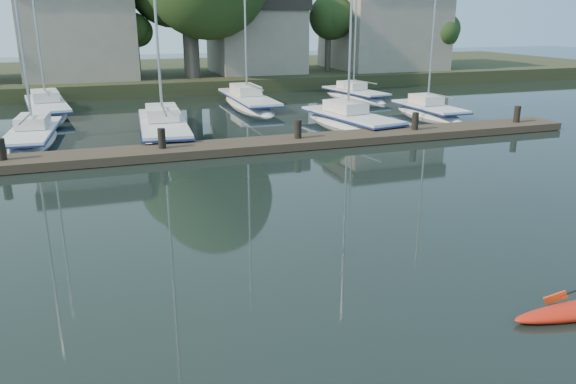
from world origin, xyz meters
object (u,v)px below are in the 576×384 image
object	(u,v)px
sailboat_5	(48,116)
sailboat_7	(355,100)
dock	(233,147)
sailboat_2	(164,138)
sailboat_6	(248,108)
sailboat_1	(34,145)
sailboat_3	(350,129)
sailboat_4	(428,118)

from	to	relation	value
sailboat_5	sailboat_7	xyz separation A→B (m)	(20.43, -0.35, 0.02)
dock	sailboat_2	distance (m)	5.32
dock	sailboat_5	size ratio (longest dim) A/B	2.17
sailboat_6	sailboat_1	bearing A→B (deg)	-149.23
dock	sailboat_5	bearing A→B (deg)	120.89
sailboat_3	sailboat_5	distance (m)	18.43
sailboat_1	sailboat_6	distance (m)	14.42
sailboat_2	sailboat_6	xyz separation A→B (m)	(6.45, 7.69, 0.01)
sailboat_3	sailboat_5	bearing A→B (deg)	137.78
sailboat_4	sailboat_5	size ratio (longest dim) A/B	0.72
dock	sailboat_2	size ratio (longest dim) A/B	2.12
sailboat_2	sailboat_5	distance (m)	10.66
sailboat_4	sailboat_6	xyz separation A→B (m)	(-9.11, 7.17, -0.01)
sailboat_1	sailboat_5	xyz separation A→B (m)	(0.15, 8.53, -0.02)
sailboat_2	sailboat_7	world-z (taller)	sailboat_2
sailboat_1	sailboat_7	xyz separation A→B (m)	(20.58, 8.18, 0.00)
dock	sailboat_6	bearing A→B (deg)	71.80
sailboat_1	sailboat_2	distance (m)	5.99
sailboat_7	dock	bearing A→B (deg)	-141.95
sailboat_6	sailboat_7	distance (m)	8.20
dock	sailboat_7	bearing A→B (deg)	47.42
dock	sailboat_7	distance (m)	18.10
sailboat_1	sailboat_6	world-z (taller)	sailboat_6
sailboat_1	sailboat_4	distance (m)	21.54
sailboat_6	sailboat_7	xyz separation A→B (m)	(8.15, 0.88, 0.02)
sailboat_5	sailboat_6	world-z (taller)	sailboat_6
dock	sailboat_3	xyz separation A→B (m)	(7.38, 3.80, -0.40)
dock	sailboat_3	size ratio (longest dim) A/B	2.55
dock	sailboat_5	xyz separation A→B (m)	(-8.18, 13.68, -0.40)
sailboat_3	sailboat_2	bearing A→B (deg)	164.58
sailboat_5	sailboat_4	bearing A→B (deg)	-28.72
dock	sailboat_1	bearing A→B (deg)	148.30
sailboat_4	sailboat_7	bearing A→B (deg)	95.41
dock	sailboat_3	world-z (taller)	sailboat_3
sailboat_5	sailboat_7	size ratio (longest dim) A/B	1.33
sailboat_1	sailboat_4	xyz separation A→B (m)	(21.53, 0.13, -0.00)
dock	sailboat_5	distance (m)	15.95
sailboat_6	sailboat_4	bearing A→B (deg)	-37.89
sailboat_3	sailboat_6	world-z (taller)	sailboat_6
sailboat_5	sailboat_6	size ratio (longest dim) A/B	0.95
sailboat_1	sailboat_4	size ratio (longest dim) A/B	1.17
sailboat_4	dock	bearing A→B (deg)	-159.56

